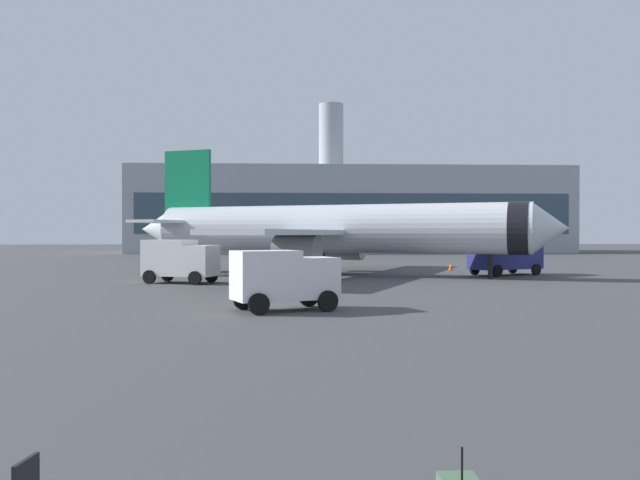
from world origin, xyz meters
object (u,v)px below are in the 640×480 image
cargo_van (284,277)px  safety_cone_near (451,266)px  service_truck (180,259)px  fuel_truck (505,253)px  safety_cone_mid (217,269)px  airplane_at_gate (332,229)px

cargo_van → safety_cone_near: bearing=63.8°
service_truck → fuel_truck: size_ratio=0.82×
safety_cone_mid → service_truck: bearing=-97.5°
fuel_truck → safety_cone_mid: bearing=172.2°
cargo_van → safety_cone_near: (14.82, 30.07, -1.08)m
safety_cone_mid → fuel_truck: bearing=-7.8°
airplane_at_gate → safety_cone_mid: size_ratio=46.71×
service_truck → safety_cone_near: (21.85, 14.03, -1.23)m
cargo_van → service_truck: bearing=113.7°
airplane_at_gate → service_truck: airplane_at_gate is taller
safety_cone_near → fuel_truck: bearing=-68.6°
cargo_van → safety_cone_near: size_ratio=6.37×
service_truck → safety_cone_mid: bearing=82.5°
fuel_truck → cargo_van: bearing=-126.9°
airplane_at_gate → safety_cone_mid: 10.28m
service_truck → safety_cone_near: size_ratio=6.95×
cargo_van → safety_cone_near: 33.54m
service_truck → safety_cone_near: service_truck is taller
fuel_truck → safety_cone_near: (-2.65, 6.78, -1.40)m
airplane_at_gate → fuel_truck: (13.75, -0.55, -1.88)m
service_truck → cargo_van: size_ratio=1.09×
service_truck → safety_cone_near: 26.00m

